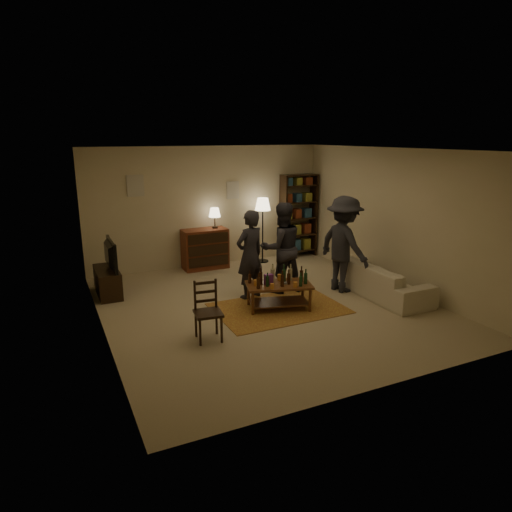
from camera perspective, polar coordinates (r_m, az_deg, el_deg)
floor at (r=8.12m, az=1.33°, el=-6.25°), size 6.00×6.00×0.00m
room_shell at (r=10.19m, az=-9.51°, el=8.41°), size 6.00×6.00×6.00m
rug at (r=8.01m, az=2.84°, el=-6.53°), size 2.20×1.50×0.01m
coffee_table at (r=7.87m, az=2.85°, el=-3.83°), size 1.23×0.88×0.79m
dining_chair at (r=6.75m, az=-6.11°, el=-6.56°), size 0.43×0.43×0.90m
tv_stand at (r=8.99m, az=-18.09°, el=-2.29°), size 0.40×1.00×1.06m
dresser at (r=10.31m, az=-6.35°, el=1.04°), size 1.00×0.50×1.36m
bookshelf at (r=11.25m, az=5.32°, el=5.14°), size 0.90×0.34×2.02m
floor_lamp at (r=10.61m, az=0.85°, el=5.96°), size 0.36×0.36×1.52m
sofa at (r=8.87m, az=15.37°, el=-2.86°), size 0.81×2.08×0.61m
person_left at (r=8.28m, az=-0.76°, el=0.15°), size 0.69×0.55×1.64m
person_right at (r=8.62m, az=3.20°, el=1.01°), size 0.89×0.72×1.73m
person_by_sofa at (r=8.81m, az=10.92°, el=1.44°), size 0.83×1.26×1.84m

